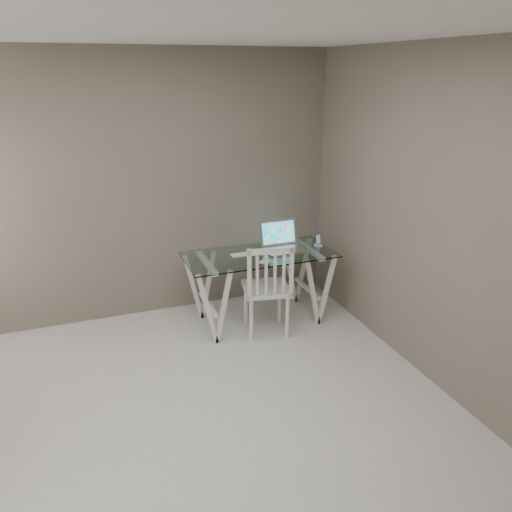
{
  "coord_description": "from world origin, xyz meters",
  "views": [
    {
      "loc": [
        -0.66,
        -2.76,
        2.49
      ],
      "look_at": [
        0.87,
        1.32,
        0.85
      ],
      "focal_mm": 35.0,
      "sensor_mm": 36.0,
      "label": 1
    }
  ],
  "objects": [
    {
      "name": "chair",
      "position": [
        0.99,
        1.31,
        0.53
      ],
      "size": [
        0.51,
        0.51,
        0.96
      ],
      "rotation": [
        0.0,
        0.0,
        -0.19
      ],
      "color": "silver",
      "rests_on": "ground"
    },
    {
      "name": "mouse",
      "position": [
        0.97,
        1.35,
        0.77
      ],
      "size": [
        0.12,
        0.07,
        0.04
      ],
      "primitive_type": "ellipsoid",
      "color": "white",
      "rests_on": "desk"
    },
    {
      "name": "desk",
      "position": [
        1.02,
        1.62,
        0.38
      ],
      "size": [
        1.5,
        0.7,
        0.75
      ],
      "color": "silver",
      "rests_on": "ground"
    },
    {
      "name": "room",
      "position": [
        -0.06,
        0.02,
        1.72
      ],
      "size": [
        4.5,
        4.52,
        2.71
      ],
      "color": "beige",
      "rests_on": "ground"
    },
    {
      "name": "keyboard",
      "position": [
        0.86,
        1.65,
        0.75
      ],
      "size": [
        0.28,
        0.12,
        0.01
      ],
      "primitive_type": "cube",
      "color": "silver",
      "rests_on": "desk"
    },
    {
      "name": "laptop",
      "position": [
        1.29,
        1.7,
        0.81
      ],
      "size": [
        0.39,
        0.35,
        0.27
      ],
      "color": "silver",
      "rests_on": "desk"
    },
    {
      "name": "phone_dock",
      "position": [
        1.69,
        1.64,
        0.78
      ],
      "size": [
        0.07,
        0.07,
        0.13
      ],
      "color": "white",
      "rests_on": "desk"
    }
  ]
}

